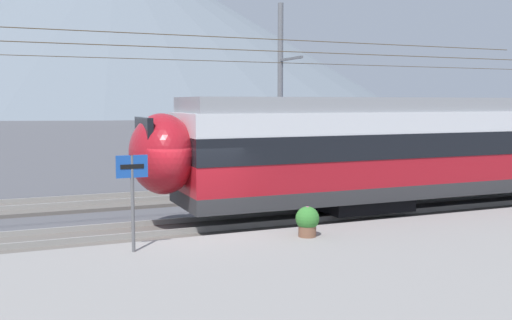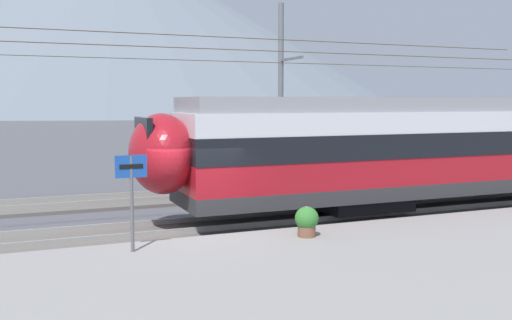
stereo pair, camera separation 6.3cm
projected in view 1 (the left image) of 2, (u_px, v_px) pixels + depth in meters
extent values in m
plane|color=#4C4C51|center=(199.00, 243.00, 15.27)|extent=(400.00, 400.00, 0.00)
cube|color=gray|center=(273.00, 290.00, 10.92)|extent=(120.00, 8.19, 0.35)
cube|color=#5B5651|center=(185.00, 230.00, 16.57)|extent=(120.00, 3.00, 0.12)
cube|color=gray|center=(192.00, 230.00, 15.90)|extent=(120.00, 0.07, 0.16)
cube|color=gray|center=(178.00, 221.00, 17.22)|extent=(120.00, 0.07, 0.16)
cube|color=#5B5651|center=(144.00, 200.00, 21.71)|extent=(120.00, 3.00, 0.12)
cube|color=gray|center=(148.00, 199.00, 21.04)|extent=(120.00, 0.07, 0.16)
cube|color=gray|center=(140.00, 193.00, 22.36)|extent=(120.00, 0.07, 0.16)
cube|color=black|center=(358.00, 202.00, 18.74)|extent=(2.80, 2.30, 0.42)
ellipsoid|color=maroon|center=(162.00, 154.00, 16.12)|extent=(1.80, 2.65, 2.25)
cube|color=black|center=(144.00, 139.00, 15.88)|extent=(0.16, 1.73, 1.19)
cube|color=black|center=(456.00, 171.00, 27.31)|extent=(2.80, 2.35, 0.42)
ellipsoid|color=#1E429E|center=(337.00, 136.00, 24.66)|extent=(1.80, 2.70, 2.25)
cube|color=black|center=(327.00, 126.00, 24.43)|extent=(0.16, 1.76, 1.19)
cylinder|color=slate|center=(280.00, 95.00, 25.58)|extent=(0.24, 0.24, 8.00)
cube|color=slate|center=(290.00, 59.00, 24.54)|extent=(0.10, 2.23, 0.10)
cylinder|color=#473823|center=(300.00, 63.00, 23.68)|extent=(47.66, 0.02, 0.02)
cylinder|color=#59595B|center=(133.00, 204.00, 12.95)|extent=(0.08, 0.08, 2.19)
cube|color=#19479E|center=(132.00, 166.00, 12.86)|extent=(0.70, 0.06, 0.50)
cube|color=black|center=(132.00, 167.00, 12.83)|extent=(0.52, 0.01, 0.10)
cylinder|color=brown|center=(307.00, 231.00, 14.53)|extent=(0.45, 0.45, 0.28)
sphere|color=#33752D|center=(307.00, 218.00, 14.49)|extent=(0.60, 0.60, 0.60)
sphere|color=#DB5193|center=(307.00, 213.00, 14.48)|extent=(0.33, 0.33, 0.33)
cone|color=slate|center=(118.00, 27.00, 216.55)|extent=(210.57, 210.57, 62.97)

